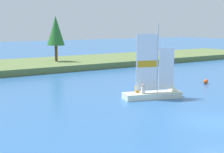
# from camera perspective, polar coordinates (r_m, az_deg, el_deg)

# --- Properties ---
(ground_plane) EXTENTS (200.00, 200.00, 0.00)m
(ground_plane) POSITION_cam_1_polar(r_m,az_deg,el_deg) (21.48, 16.14, -6.87)
(ground_plane) COLOR #2D609E
(shore_bank) EXTENTS (80.00, 12.09, 0.74)m
(shore_bank) POSITION_cam_1_polar(r_m,az_deg,el_deg) (46.05, -14.01, 1.59)
(shore_bank) COLOR #5B703D
(shore_bank) RESTS_ON ground
(shoreline_tree_midright) EXTENTS (2.22, 2.22, 5.77)m
(shoreline_tree_midright) POSITION_cam_1_polar(r_m,az_deg,el_deg) (47.08, -8.79, 7.05)
(shoreline_tree_midright) COLOR brown
(shoreline_tree_midright) RESTS_ON shore_bank
(sailboat) EXTENTS (4.98, 2.77, 5.94)m
(sailboat) POSITION_cam_1_polar(r_m,az_deg,el_deg) (27.55, 7.68, -2.45)
(sailboat) COLOR silver
(sailboat) RESTS_ON ground
(channel_buoy) EXTENTS (0.45, 0.45, 0.45)m
(channel_buoy) POSITION_cam_1_polar(r_m,az_deg,el_deg) (34.62, 14.42, -0.78)
(channel_buoy) COLOR #E54C19
(channel_buoy) RESTS_ON ground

